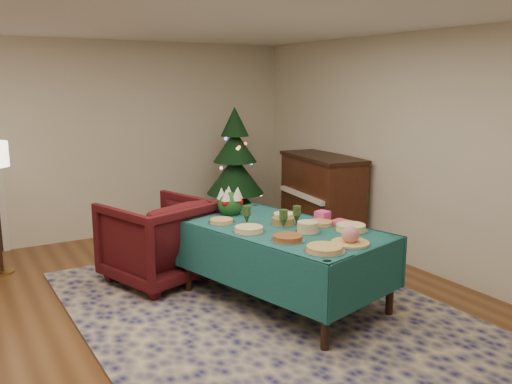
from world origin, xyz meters
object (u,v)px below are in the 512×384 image
piano (321,200)px  christmas_tree (235,177)px  gift_box (322,216)px  armchair (158,237)px  buffet_table (284,243)px

piano → christmas_tree: bearing=131.5°
gift_box → christmas_tree: 2.48m
armchair → gift_box: bearing=120.3°
gift_box → christmas_tree: size_ratio=0.07×
christmas_tree → gift_box: bearing=-97.3°
buffet_table → armchair: 1.47m
gift_box → armchair: size_ratio=0.12×
armchair → piano: piano is taller
buffet_table → christmas_tree: bearing=72.4°
armchair → piano: bearing=170.1°
buffet_table → christmas_tree: 2.61m
buffet_table → piano: piano is taller
christmas_tree → piano: 1.27m
buffet_table → gift_box: gift_box is taller
armchair → christmas_tree: 2.11m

